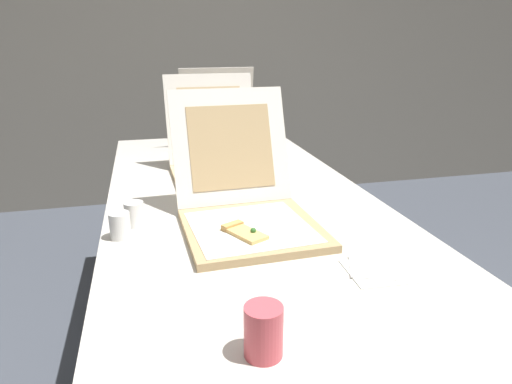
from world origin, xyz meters
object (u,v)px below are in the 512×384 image
(pizza_box_back, at_px, (223,139))
(cup_printed_front, at_px, (263,331))
(pizza_box_front, at_px, (247,209))
(pizza_box_middle, at_px, (220,163))
(cup_white_near_left, at_px, (120,225))
(cup_white_near_center, at_px, (134,214))
(napkin_pile, at_px, (375,270))
(table, at_px, (240,207))

(pizza_box_back, distance_m, cup_printed_front, 1.54)
(pizza_box_front, height_order, pizza_box_back, pizza_box_back)
(pizza_box_middle, height_order, cup_white_near_left, pizza_box_middle)
(pizza_box_front, distance_m, pizza_box_back, 0.96)
(cup_white_near_center, xyz_separation_m, napkin_pile, (0.56, -0.42, -0.03))
(cup_white_near_left, height_order, napkin_pile, cup_white_near_left)
(table, relative_size, cup_white_near_left, 28.07)
(pizza_box_middle, distance_m, pizza_box_back, 0.44)
(cup_white_near_center, distance_m, napkin_pile, 0.70)
(pizza_box_middle, xyz_separation_m, pizza_box_back, (0.09, 0.43, 0.00))
(pizza_box_back, distance_m, napkin_pile, 1.31)
(cup_white_near_center, xyz_separation_m, cup_white_near_left, (-0.04, -0.08, 0.00))
(cup_printed_front, relative_size, napkin_pile, 0.60)
(cup_printed_front, bearing_deg, napkin_pile, 33.76)
(table, distance_m, pizza_box_back, 0.69)
(cup_white_near_center, distance_m, cup_white_near_left, 0.09)
(pizza_box_middle, distance_m, napkin_pile, 0.90)
(cup_white_near_center, height_order, napkin_pile, cup_white_near_center)
(pizza_box_middle, height_order, cup_printed_front, pizza_box_middle)
(napkin_pile, bearing_deg, cup_white_near_center, 142.98)
(pizza_box_middle, distance_m, cup_white_near_left, 0.64)
(pizza_box_front, xyz_separation_m, cup_white_near_left, (-0.36, 0.00, -0.02))
(pizza_box_front, relative_size, napkin_pile, 3.29)
(cup_white_near_center, xyz_separation_m, cup_printed_front, (0.22, -0.65, 0.01))
(pizza_box_middle, distance_m, cup_white_near_center, 0.56)
(table, distance_m, cup_white_near_left, 0.49)
(cup_white_near_left, height_order, cup_printed_front, cup_printed_front)
(pizza_box_front, distance_m, cup_white_near_left, 0.36)
(pizza_box_middle, xyz_separation_m, cup_white_near_left, (-0.37, -0.52, -0.02))
(cup_printed_front, bearing_deg, table, 80.65)
(table, bearing_deg, cup_white_near_left, -145.04)
(table, bearing_deg, pizza_box_front, -97.91)
(pizza_box_middle, bearing_deg, napkin_pile, -77.21)
(cup_printed_front, bearing_deg, pizza_box_back, 82.46)
(pizza_box_front, relative_size, pizza_box_back, 1.29)
(table, distance_m, cup_white_near_center, 0.42)
(table, xyz_separation_m, pizza_box_middle, (-0.03, 0.25, 0.10))
(pizza_box_middle, xyz_separation_m, cup_white_near_center, (-0.33, -0.45, -0.02))
(pizza_box_back, height_order, cup_printed_front, pizza_box_back)
(table, distance_m, pizza_box_middle, 0.27)
(table, xyz_separation_m, cup_white_near_left, (-0.40, -0.28, 0.09))
(cup_white_near_center, relative_size, cup_printed_front, 0.77)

